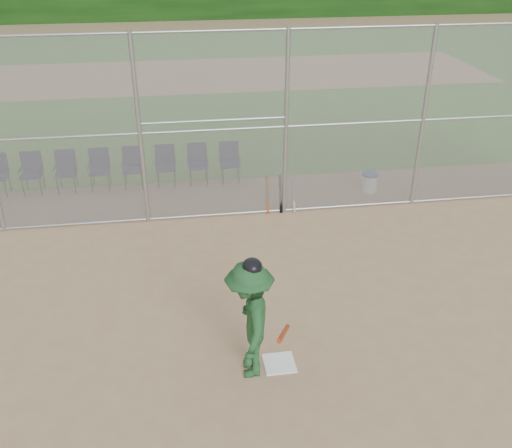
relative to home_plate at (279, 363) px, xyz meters
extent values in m
plane|color=tan|center=(0.00, -0.14, -0.01)|extent=(100.00, 100.00, 0.00)
plane|color=#326E21|center=(0.00, 17.86, 0.00)|extent=(100.00, 100.00, 0.00)
plane|color=tan|center=(0.00, 17.86, 0.00)|extent=(24.00, 24.00, 0.00)
cube|color=gray|center=(0.00, 4.86, 1.99)|extent=(16.00, 0.02, 4.00)
cylinder|color=#9EA3A8|center=(0.00, 4.86, 3.94)|extent=(16.00, 0.05, 0.05)
cube|color=white|center=(0.00, 0.00, 0.00)|extent=(0.46, 0.46, 0.02)
imported|color=#1D4A24|center=(-0.45, -0.07, 0.90)|extent=(0.79, 1.23, 1.82)
ellipsoid|color=black|center=(-0.45, -0.07, 1.78)|extent=(0.27, 0.30, 0.23)
cylinder|color=red|center=(-0.05, -0.47, 0.94)|extent=(0.33, 0.77, 0.42)
cylinder|color=white|center=(3.24, 5.65, 0.20)|extent=(0.35, 0.35, 0.42)
cylinder|color=#224996|center=(3.24, 5.65, 0.43)|extent=(0.37, 0.37, 0.05)
cylinder|color=#D84C14|center=(0.63, 4.93, 0.41)|extent=(0.06, 0.24, 0.84)
cylinder|color=black|center=(0.93, 4.93, 0.41)|extent=(0.06, 0.27, 0.84)
cylinder|color=#B2B2B7|center=(1.23, 4.93, 0.41)|extent=(0.06, 0.30, 0.83)
camera|label=1|loc=(-1.28, -6.33, 5.81)|focal=40.00mm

